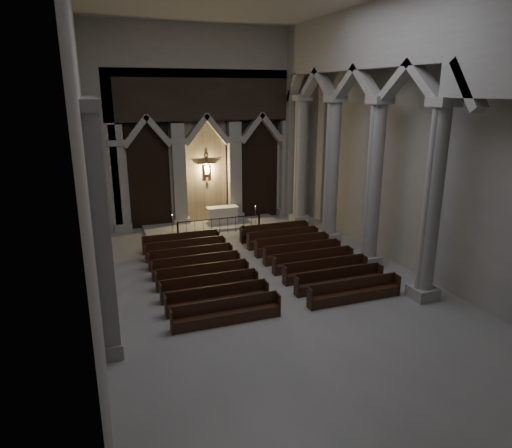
# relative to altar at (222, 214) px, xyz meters

# --- Properties ---
(room) EXTENTS (24.00, 24.10, 12.00)m
(room) POSITION_rel_altar_xyz_m (-0.72, -10.80, 6.94)
(room) COLOR #9B9893
(room) RESTS_ON ground
(sanctuary_wall) EXTENTS (14.00, 0.77, 12.00)m
(sanctuary_wall) POSITION_rel_altar_xyz_m (-0.72, 0.74, 5.96)
(sanctuary_wall) COLOR #A8A59D
(sanctuary_wall) RESTS_ON ground
(right_arcade) EXTENTS (1.00, 24.00, 12.00)m
(right_arcade) POSITION_rel_altar_xyz_m (4.78, -9.47, 7.17)
(right_arcade) COLOR #A8A59D
(right_arcade) RESTS_ON ground
(left_pilasters) EXTENTS (0.60, 13.00, 8.03)m
(left_pilasters) POSITION_rel_altar_xyz_m (-7.47, -7.30, 3.25)
(left_pilasters) COLOR #A8A59D
(left_pilasters) RESTS_ON ground
(sanctuary_step) EXTENTS (8.50, 2.60, 0.15)m
(sanctuary_step) POSITION_rel_altar_xyz_m (-0.72, -0.20, -0.58)
(sanctuary_step) COLOR #A8A59D
(sanctuary_step) RESTS_ON ground
(altar) EXTENTS (1.99, 0.80, 1.01)m
(altar) POSITION_rel_altar_xyz_m (0.00, 0.00, 0.00)
(altar) COLOR beige
(altar) RESTS_ON sanctuary_step
(altar_rail) EXTENTS (5.11, 0.09, 1.00)m
(altar_rail) POSITION_rel_altar_xyz_m (-0.72, -1.91, 0.01)
(altar_rail) COLOR black
(altar_rail) RESTS_ON ground
(candle_stand_left) EXTENTS (0.21, 0.21, 1.27)m
(candle_stand_left) POSITION_rel_altar_xyz_m (-3.39, -1.16, -0.31)
(candle_stand_left) COLOR #B97239
(candle_stand_left) RESTS_ON ground
(candle_stand_right) EXTENTS (0.22, 0.22, 1.30)m
(candle_stand_right) POSITION_rel_altar_xyz_m (1.88, -1.01, -0.31)
(candle_stand_right) COLOR #B97239
(candle_stand_right) RESTS_ON ground
(pews) EXTENTS (9.52, 9.06, 0.92)m
(pews) POSITION_rel_altar_xyz_m (-0.72, -8.26, -0.36)
(pews) COLOR black
(pews) RESTS_ON ground
(worshipper) EXTENTS (0.47, 0.38, 1.10)m
(worshipper) POSITION_rel_altar_xyz_m (0.03, -4.21, -0.11)
(worshipper) COLOR black
(worshipper) RESTS_ON ground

